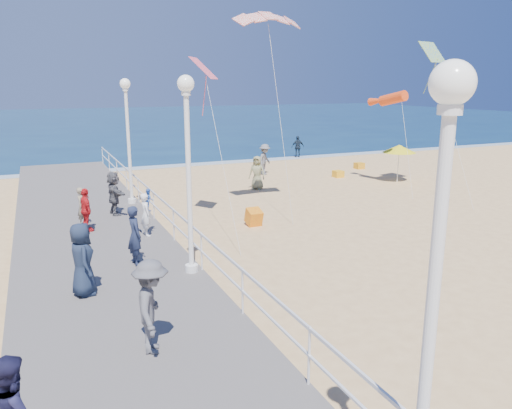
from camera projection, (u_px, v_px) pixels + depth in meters
name	position (u px, v px, depth m)	size (l,w,h in m)	color
ground	(352.00, 258.00, 16.11)	(160.00, 160.00, 0.00)	#DEB374
ocean	(99.00, 122.00, 73.84)	(160.00, 90.00, 0.05)	#0C2B4A
surf_line	(180.00, 165.00, 34.31)	(160.00, 1.20, 0.04)	silver
boardwalk	(113.00, 291.00, 13.10)	(5.00, 44.00, 0.40)	slate
railing	(201.00, 241.00, 13.82)	(0.05, 42.00, 0.55)	white
lamp_post_near	(436.00, 266.00, 5.14)	(0.44, 0.44, 5.32)	white
lamp_post_mid	(188.00, 155.00, 13.13)	(0.44, 0.44, 5.32)	white
lamp_post_far	(128.00, 128.00, 21.13)	(0.44, 0.44, 5.32)	white
woman_holding_toddler	(146.00, 215.00, 17.04)	(0.54, 0.36, 1.49)	white
toddler_held	(149.00, 199.00, 17.12)	(0.37, 0.29, 0.76)	blue
spectator_0	(135.00, 235.00, 14.28)	(0.63, 0.42, 1.73)	#1C243E
spectator_2	(152.00, 306.00, 9.56)	(1.21, 0.70, 1.87)	#545459
spectator_3	(86.00, 210.00, 17.52)	(0.91, 0.38, 1.55)	red
spectator_4	(82.00, 259.00, 12.18)	(0.90, 0.58, 1.83)	#1A2439
spectator_5	(114.00, 193.00, 19.76)	(1.62, 0.51, 1.74)	#515156
spectator_6	(82.00, 207.00, 18.28)	(0.52, 0.34, 1.43)	#82745A
beach_walker_a	(265.00, 159.00, 30.78)	(1.23, 0.71, 1.90)	slate
beach_walker_b	(298.00, 147.00, 37.88)	(0.98, 0.41, 1.67)	#192638
beach_walker_c	(257.00, 173.00, 26.54)	(0.87, 0.57, 1.78)	#84845B
box_kite	(254.00, 219.00, 19.74)	(0.55, 0.55, 0.60)	#E74A0D
beach_umbrella	(399.00, 149.00, 28.26)	(1.90, 1.90, 2.14)	white
beach_chair_left	(338.00, 174.00, 30.10)	(0.55, 0.55, 0.40)	#FFAE1A
beach_chair_right	(359.00, 166.00, 33.11)	(0.55, 0.55, 0.40)	orange
kite_parafoil	(268.00, 16.00, 19.87)	(2.79, 0.90, 0.30)	red
kite_windsock	(393.00, 98.00, 26.35)	(0.56, 0.56, 2.61)	#F94615
kite_diamond_pink	(204.00, 68.00, 18.58)	(1.15, 1.15, 0.02)	#FA5C72
kite_diamond_multi	(432.00, 52.00, 25.11)	(1.34, 1.34, 0.02)	blue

